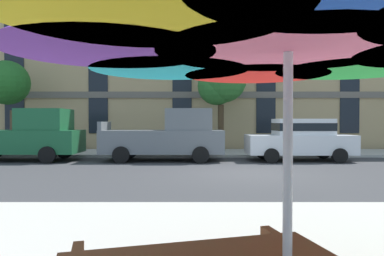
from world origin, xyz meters
TOP-DOWN VIEW (x-y plane):
  - ground_plane at (0.00, 0.00)m, footprint 120.00×120.00m
  - sidewalk_far at (0.00, 6.80)m, footprint 56.00×3.60m
  - apartment_building at (0.00, 14.99)m, footprint 38.44×12.08m
  - pickup_green at (-8.93, 3.70)m, footprint 5.10×2.12m
  - pickup_gray at (-2.84, 3.70)m, footprint 5.10×2.12m
  - sedan_white at (2.75, 3.70)m, footprint 4.40×1.98m
  - street_tree_left at (-11.26, 6.84)m, footprint 2.33×2.27m
  - street_tree_middle at (-0.32, 7.19)m, footprint 2.55×2.38m
  - patio_umbrella at (-1.24, -9.00)m, footprint 3.55×3.55m

SIDE VIEW (x-z plane):
  - ground_plane at x=0.00m, z-range 0.00..0.00m
  - sidewalk_far at x=0.00m, z-range 0.00..0.12m
  - sedan_white at x=2.75m, z-range 0.06..1.84m
  - pickup_green at x=-8.93m, z-range -0.07..2.13m
  - pickup_gray at x=-2.84m, z-range -0.07..2.13m
  - patio_umbrella at x=-1.24m, z-range 1.01..3.56m
  - street_tree_left at x=-11.26m, z-range 1.23..6.02m
  - street_tree_middle at x=-0.32m, z-range 1.18..6.22m
  - apartment_building at x=0.00m, z-range 0.00..16.00m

